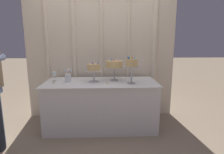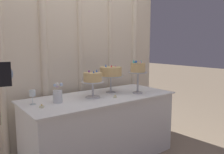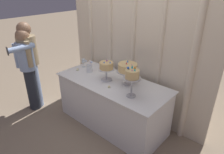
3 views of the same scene
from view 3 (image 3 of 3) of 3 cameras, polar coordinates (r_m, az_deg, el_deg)
ground_plane at (r=3.48m, az=-1.11°, el=-13.48°), size 24.00×24.00×0.00m
draped_curtain at (r=3.24m, az=6.19°, el=12.45°), size 2.73×0.16×2.72m
cake_table at (r=3.31m, az=0.02°, el=-7.38°), size 1.82×0.80×0.78m
cake_display_leftmost at (r=3.08m, az=-1.60°, el=2.87°), size 0.26×0.26×0.33m
cake_display_center at (r=2.93m, az=4.45°, el=2.53°), size 0.32×0.32×0.37m
cake_display_rightmost at (r=2.60m, az=5.72°, el=0.39°), size 0.24×0.24×0.43m
wine_glass at (r=3.64m, az=-8.06°, el=4.48°), size 0.06×0.06×0.15m
flower_vase at (r=3.43m, az=-6.37°, el=2.70°), size 0.13×0.10×0.21m
tealight_far_left at (r=3.55m, az=-9.71°, el=2.05°), size 0.05×0.05×0.04m
tealight_near_left at (r=2.94m, az=-0.84°, el=-2.87°), size 0.04×0.04×0.03m
guest_man_dark_suit at (r=3.84m, az=-22.22°, el=3.72°), size 0.45×0.41×1.60m
guest_girl_blue_dress at (r=3.79m, az=-22.77°, el=2.73°), size 0.40×0.54×1.50m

